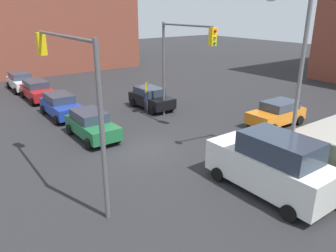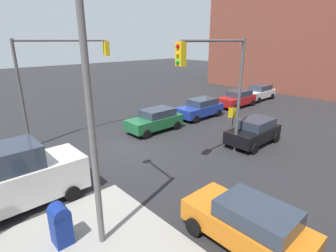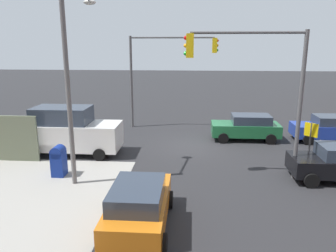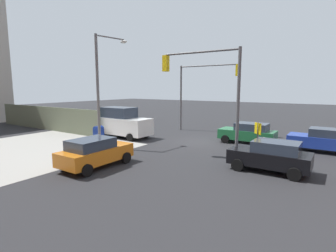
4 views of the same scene
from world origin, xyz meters
name	(u,v)px [view 1 (image 1 of 4)]	position (x,y,z in m)	size (l,w,h in m)	color
ground_plane	(145,149)	(0.00, 0.00, 0.00)	(120.00, 120.00, 0.00)	#28282B
building_brick_west	(5,1)	(-32.00, 0.38, 8.17)	(16.00, 28.00, 16.34)	brown
traffic_signal_nw_corner	(181,54)	(-2.56, 4.50, 4.61)	(5.14, 0.36, 6.50)	#59595B
traffic_signal_se_corner	(72,83)	(2.10, -4.50, 4.67)	(6.20, 0.36, 6.50)	#59595B
street_lamp_corner	(296,67)	(5.14, 5.44, 4.70)	(0.75, 2.65, 8.00)	slate
warning_sign_two_way	(147,92)	(-5.40, 3.62, 1.64)	(0.48, 0.48, 2.40)	#4C4C4C
mailbox_blue	(300,152)	(6.20, 5.00, 0.76)	(0.56, 0.64, 1.43)	navy
hatchback_blue	(61,105)	(-8.49, -1.70, 0.84)	(4.38, 2.02, 1.62)	#1E389E
sedan_orange	(277,113)	(1.81, 9.17, 0.84)	(2.02, 4.13, 1.62)	orange
sedan_red	(37,90)	(-14.17, -1.75, 0.84)	(4.43, 2.02, 1.62)	#B21919
coupe_white	(21,81)	(-18.81, -1.96, 0.84)	(4.39, 2.02, 1.62)	white
coupe_green	(92,124)	(-3.33, -1.64, 0.84)	(4.21, 2.02, 1.62)	#1E6638
coupe_black	(151,98)	(-6.38, 4.61, 0.84)	(3.99, 2.02, 1.62)	black
van_white_delivery	(271,165)	(6.87, 1.80, 1.28)	(5.40, 2.32, 2.62)	white
pedestrian_crossing	(146,101)	(-5.80, 3.80, 0.84)	(0.36, 0.36, 1.62)	navy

